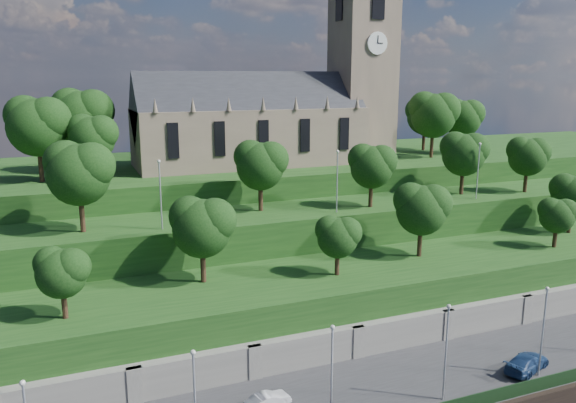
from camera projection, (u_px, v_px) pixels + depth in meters
name	position (u px, v px, depth m)	size (l,w,h in m)	color
promenade	(436.00, 384.00, 49.20)	(160.00, 12.00, 2.00)	#2D2D30
fence	(479.00, 400.00, 43.96)	(160.00, 0.10, 1.20)	black
retaining_wall	(399.00, 339.00, 54.29)	(160.00, 2.10, 5.00)	slate
embankment_lower	(369.00, 302.00, 59.43)	(160.00, 12.00, 8.00)	#193E14
embankment_upper	(325.00, 254.00, 68.97)	(160.00, 10.00, 12.00)	#193E14
hilltop	(267.00, 206.00, 87.68)	(160.00, 32.00, 15.00)	#193E14
church	(281.00, 111.00, 81.05)	(38.60, 12.35, 27.60)	#6F5D4E
trees_lower	(382.00, 216.00, 58.67)	(64.64, 8.85, 8.41)	black
trees_upper	(329.00, 161.00, 65.81)	(62.77, 8.33, 9.25)	black
trees_hilltop	(262.00, 118.00, 78.76)	(70.09, 15.68, 10.96)	black
lamp_posts_promenade	(446.00, 346.00, 44.07)	(60.36, 0.36, 8.17)	#B2B2B7
lamp_posts_upper	(337.00, 176.00, 64.02)	(40.36, 0.36, 7.22)	#B2B2B7
car_middle	(268.00, 400.00, 43.87)	(1.28, 3.67, 1.21)	#BABABF
car_right	(527.00, 362.00, 49.37)	(2.13, 5.23, 1.52)	navy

